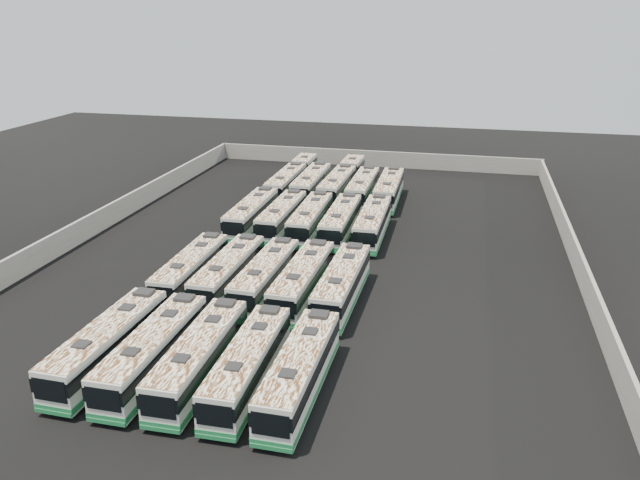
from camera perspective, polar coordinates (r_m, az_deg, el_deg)
The scene contains 22 objects.
ground at distance 54.58m, azimuth -0.91°, elevation -2.00°, with size 140.00×140.00×0.00m, color black.
perimeter_wall at distance 54.17m, azimuth -0.92°, elevation -0.93°, with size 45.20×73.20×2.20m.
bus_front_far_left at distance 40.60m, azimuth -18.81°, elevation -9.03°, with size 2.55×11.07×3.11m.
bus_front_left at distance 39.10m, azimuth -15.00°, elevation -9.80°, with size 2.35×10.96×3.09m.
bus_front_center at distance 37.92m, azimuth -10.97°, elevation -10.49°, with size 2.49×10.87×3.05m.
bus_front_right at distance 36.84m, azimuth -6.59°, elevation -11.27°, with size 2.45×10.65×2.99m.
bus_front_far_right at distance 35.99m, azimuth -1.86°, elevation -11.92°, with size 2.34×10.78×3.03m.
bus_midfront_far_left at distance 50.02m, azimuth -11.71°, elevation -2.71°, with size 2.40×10.65×2.99m.
bus_midfront_left at distance 49.00m, azimuth -8.37°, elevation -2.96°, with size 2.35×10.80×3.04m.
bus_midfront_center at distance 47.99m, azimuth -5.01°, elevation -3.34°, with size 2.48×10.73×3.01m.
bus_midfront_right at distance 47.01m, azimuth -1.60°, elevation -3.73°, with size 2.53×11.01×3.09m.
bus_midfront_far_right at distance 46.40m, azimuth 2.03°, elevation -4.08°, with size 2.46×10.95×3.08m.
bus_midback_far_left at distance 62.62m, azimuth -6.27°, elevation 2.38°, with size 2.41×10.91×3.07m.
bus_midback_left at distance 61.71m, azimuth -3.51°, elevation 2.16°, with size 2.28×10.67×3.00m.
bus_midback_center at distance 60.81m, azimuth -0.89°, elevation 1.94°, with size 2.48×10.79×3.03m.
bus_midback_right at distance 60.15m, azimuth 1.91°, elevation 1.72°, with size 2.43×10.81×3.04m.
bus_midback_far_right at distance 59.77m, azimuth 4.83°, elevation 1.55°, with size 2.45×10.91×3.06m.
bus_back_far_left at distance 76.20m, azimuth -2.54°, elevation 5.72°, with size 2.35×16.55×3.00m.
bus_back_left at distance 73.00m, azimuth -0.82°, elevation 5.14°, with size 2.46×11.12×3.12m.
bus_back_center at distance 74.97m, azimuth 2.06°, elevation 5.50°, with size 2.55×16.82×3.04m.
bus_back_right at distance 71.58m, azimuth 3.92°, elevation 4.75°, with size 2.35×10.83×3.04m.
bus_back_far_right at distance 71.14m, azimuth 6.32°, elevation 4.59°, with size 2.51×11.02×3.09m.
Camera 1 is at (12.57, -48.88, 20.77)m, focal length 35.00 mm.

